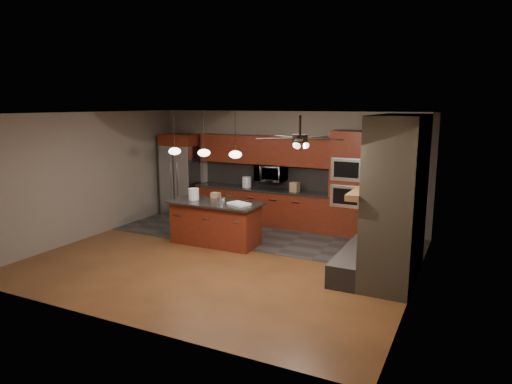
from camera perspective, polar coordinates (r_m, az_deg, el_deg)
The scene contains 22 objects.
ground at distance 9.04m, azimuth -3.80°, elevation -8.24°, with size 7.00×7.00×0.00m, color brown.
ceiling at distance 8.54m, azimuth -4.04°, elevation 9.79°, with size 7.00×6.00×0.02m, color white.
back_wall at distance 11.35m, azimuth 3.68°, elevation 2.98°, with size 7.00×0.02×2.80m, color #6A6255.
right_wall at distance 7.60m, azimuth 19.63°, elevation -1.61°, with size 0.02×6.00×2.80m, color #6A6255.
left_wall at distance 10.85m, azimuth -20.16°, elevation 1.96°, with size 0.02×6.00×2.80m, color #6A6255.
slate_tile_patch at distance 10.56m, azimuth 1.09°, elevation -5.35°, with size 7.00×2.40×0.01m, color #34312F.
fireplace_column at distance 8.06m, azimuth 16.66°, elevation -1.48°, with size 1.30×2.10×2.80m.
back_cabinetry at distance 11.39m, azimuth 0.95°, elevation 0.45°, with size 3.59×0.64×2.20m.
oven_tower at distance 10.56m, azimuth 11.58°, elevation 1.03°, with size 0.80×0.63×2.38m.
microwave at distance 11.24m, azimuth 1.89°, elevation 2.41°, with size 0.73×0.41×0.50m, color silver.
refrigerator at distance 12.44m, azimuth -9.29°, elevation 2.13°, with size 0.94×0.75×2.19m.
kitchen_island at distance 9.83m, azimuth -5.07°, elevation -3.85°, with size 2.00×0.93×0.92m.
white_bucket at distance 10.00m, azimuth -7.79°, elevation -0.25°, with size 0.23×0.23×0.25m, color white.
paint_can at distance 9.58m, azimuth -4.41°, elevation -1.07°, with size 0.18×0.18×0.12m, color #ADAEB2.
paint_tray at distance 9.42m, azimuth -2.14°, elevation -1.49°, with size 0.43×0.30×0.04m, color white.
cardboard_box at distance 10.12m, azimuth -5.07°, elevation -0.42°, with size 0.19×0.14×0.12m, color #98744E.
counter_bucket at distance 11.52m, azimuth -1.16°, elevation 1.26°, with size 0.23×0.23×0.26m, color silver.
counter_box at distance 10.94m, azimuth 4.85°, elevation 0.62°, with size 0.20×0.16×0.23m, color #95794C.
pendant_left at distance 10.08m, azimuth -10.13°, elevation 5.06°, with size 0.26×0.26×0.92m.
pendant_center at distance 9.66m, azimuth -6.52°, elevation 4.91°, with size 0.26×0.26×0.92m.
pendant_right at distance 9.28m, azimuth -2.60°, elevation 4.73°, with size 0.26×0.26×0.92m.
ceiling_fan at distance 7.06m, azimuth 5.50°, elevation 6.75°, with size 1.27×1.33×0.41m.
Camera 1 is at (4.28, -7.39, 2.97)m, focal length 32.00 mm.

